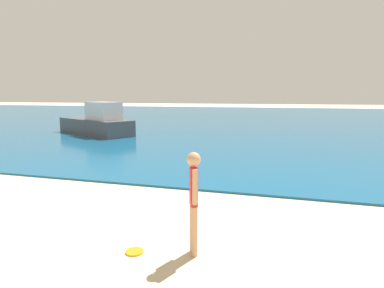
% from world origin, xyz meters
% --- Properties ---
extents(water, '(160.00, 60.00, 0.06)m').
position_xyz_m(water, '(0.00, 40.76, 0.03)').
color(water, '#14567F').
rests_on(water, ground).
extents(person_standing, '(0.22, 0.35, 1.64)m').
position_xyz_m(person_standing, '(1.61, 7.49, 0.93)').
color(person_standing, tan).
rests_on(person_standing, ground).
extents(frisbee, '(0.29, 0.29, 0.03)m').
position_xyz_m(frisbee, '(0.69, 7.26, 0.01)').
color(frisbee, orange).
rests_on(frisbee, ground).
extents(boat_near, '(6.21, 4.50, 2.04)m').
position_xyz_m(boat_near, '(-8.50, 20.64, 0.77)').
color(boat_near, '#4C4C51').
rests_on(boat_near, water).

